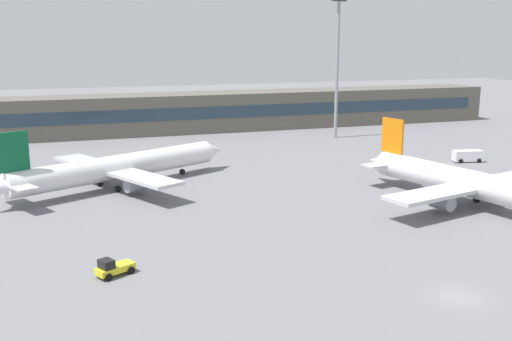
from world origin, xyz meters
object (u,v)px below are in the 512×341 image
floodlight_tower_west (337,58)px  airplane_near (480,186)px  baggage_tug_yellow (113,268)px  airplane_mid (120,167)px  service_van_white (468,156)px

floodlight_tower_west → airplane_near: bearing=-97.9°
baggage_tug_yellow → floodlight_tower_west: bearing=49.8°
airplane_near → baggage_tug_yellow: size_ratio=10.32×
airplane_mid → service_van_white: bearing=-1.3°
airplane_near → airplane_mid: size_ratio=1.07×
baggage_tug_yellow → service_van_white: 73.31m
airplane_near → floodlight_tower_west: size_ratio=1.31×
baggage_tug_yellow → airplane_mid: bearing=82.5°
service_van_white → floodlight_tower_west: floodlight_tower_west is taller
service_van_white → floodlight_tower_west: 37.49m
airplane_mid → floodlight_tower_west: (50.49, 30.70, 14.36)m
service_van_white → airplane_near: bearing=-125.7°
airplane_near → service_van_white: size_ratio=7.29×
floodlight_tower_west → baggage_tug_yellow: bearing=-130.2°
airplane_mid → airplane_near: bearing=-32.4°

